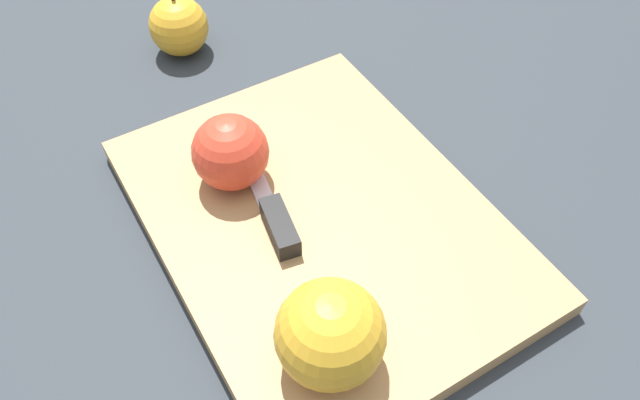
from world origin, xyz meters
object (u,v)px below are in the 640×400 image
object	(u,v)px
apple_half_left	(330,334)
knife	(274,215)
apple_half_right	(230,152)
apple_whole	(179,26)

from	to	relation	value
apple_half_left	knife	world-z (taller)	apple_half_left
apple_half_right	apple_half_left	bearing A→B (deg)	-164.16
apple_half_left	knife	xyz separation A→B (m)	(0.14, -0.03, -0.03)
knife	apple_whole	world-z (taller)	apple_whole
apple_half_left	apple_half_right	bearing A→B (deg)	-102.19
knife	apple_half_left	bearing A→B (deg)	178.97
apple_half_right	apple_whole	xyz separation A→B (m)	(0.25, -0.05, -0.02)
apple_whole	knife	bearing A→B (deg)	171.18
apple_half_left	apple_half_right	distance (m)	0.21
knife	apple_whole	bearing A→B (deg)	3.08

